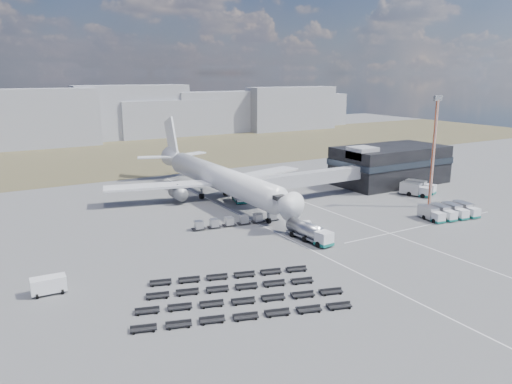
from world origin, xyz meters
TOP-DOWN VIEW (x-y plane):
  - ground at (0.00, 0.00)m, footprint 420.00×420.00m
  - grass_strip at (0.00, 110.00)m, footprint 420.00×90.00m
  - lane_markings at (9.77, 3.00)m, footprint 47.12×110.00m
  - terminal at (47.77, 23.96)m, footprint 30.40×16.40m
  - jet_bridge at (15.90, 20.42)m, footprint 30.30×3.80m
  - airliner at (0.00, 32.38)m, footprint 51.59×64.53m
  - skyline at (11.39, 149.05)m, footprint 302.40×27.03m
  - fuel_tanker at (0.51, -3.72)m, footprint 3.45×10.33m
  - pushback_tug at (4.00, 2.85)m, footprint 3.30×2.67m
  - utility_van at (-42.95, -3.56)m, footprint 4.62×2.28m
  - catering_truck at (3.13, 26.92)m, footprint 3.85×6.19m
  - service_trucks_near at (33.97, -6.72)m, footprint 12.02×7.80m
  - service_trucks_far at (44.44, 10.87)m, footprint 8.34×8.98m
  - uld_row at (-6.21, 11.03)m, footprint 17.97×3.63m
  - baggage_dollies at (-21.67, -17.27)m, footprint 29.43×21.38m
  - floodlight_mast at (37.38, 1.27)m, footprint 2.30×1.89m

SIDE VIEW (x-z plane):
  - ground at x=0.00m, z-range 0.00..0.00m
  - grass_strip at x=0.00m, z-range 0.00..0.01m
  - lane_markings at x=9.77m, z-range 0.00..0.01m
  - baggage_dollies at x=-21.67m, z-range 0.00..0.73m
  - pushback_tug at x=4.00m, z-range 0.00..1.34m
  - uld_row at x=-6.21m, z-range 0.16..1.79m
  - utility_van at x=-42.95m, z-range 0.00..2.40m
  - catering_truck at x=3.13m, z-range 0.03..2.68m
  - service_trucks_near at x=33.97m, z-range 0.11..2.60m
  - service_trucks_far at x=44.44m, z-range 0.13..3.03m
  - fuel_tanker at x=0.51m, z-range 0.00..3.28m
  - jet_bridge at x=15.90m, z-range 1.53..8.58m
  - terminal at x=47.77m, z-range -0.25..10.75m
  - airliner at x=0.00m, z-range -3.52..14.10m
  - skyline at x=11.39m, z-range -2.26..21.71m
  - floodlight_mast at x=37.38m, z-range 0.03..24.55m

